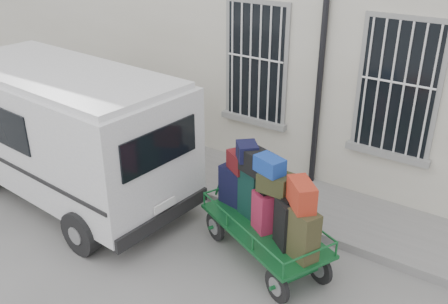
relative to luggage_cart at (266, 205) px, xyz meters
name	(u,v)px	position (x,y,z in m)	size (l,w,h in m)	color
ground	(178,244)	(-1.33, -0.47, -0.96)	(80.00, 80.00, 0.00)	slate
building	(333,6)	(-1.33, 5.03, 2.04)	(24.00, 5.15, 6.00)	beige
sidewalk	(250,185)	(-1.33, 1.73, -0.89)	(24.00, 1.70, 0.15)	gray
luggage_cart	(266,205)	(0.00, 0.00, 0.00)	(2.55, 1.80, 1.79)	black
van	(65,127)	(-3.91, -0.38, 0.44)	(5.01, 2.50, 2.45)	silver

